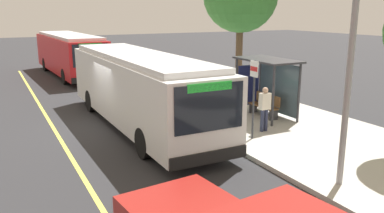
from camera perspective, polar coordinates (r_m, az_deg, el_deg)
ground_plane at (r=16.75m, az=-11.34°, el=-2.66°), size 120.00×120.00×0.00m
sidewalk_curb at (r=19.15m, az=6.15°, el=-0.18°), size 44.00×6.40×0.15m
lane_stripe_center at (r=16.33m, az=-18.79°, el=-3.54°), size 36.00×0.14×0.01m
transit_bus_main at (r=16.08m, az=-7.54°, el=2.75°), size 11.27×2.72×2.95m
transit_bus_second at (r=30.00m, az=-17.04°, el=7.28°), size 11.02×3.10×2.95m
bus_shelter at (r=17.38m, az=10.65°, el=4.45°), size 2.90×1.60×2.48m
waiting_bench at (r=17.47m, az=10.32°, el=0.21°), size 1.60×0.48×0.95m
route_sign_post at (r=14.01m, az=8.80°, el=2.52°), size 0.44×0.08×2.80m
pedestrian_commuter at (r=15.15m, az=10.31°, el=0.04°), size 0.24×0.40×1.69m
utility_pole at (r=10.61m, az=21.63°, el=5.82°), size 0.16×0.16×6.40m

